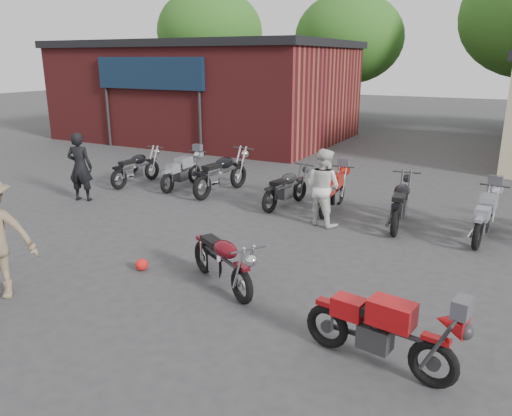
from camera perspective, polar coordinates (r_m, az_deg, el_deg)
The scene contains 16 objects.
ground at distance 7.83m, azimuth -6.02°, elevation -10.36°, with size 90.00×90.00×0.00m, color #333336.
brick_building at distance 23.67m, azimuth -5.49°, elevation 12.92°, with size 12.00×8.00×4.00m, color maroon.
tree_0 at distance 33.05m, azimuth -5.25°, elevation 17.64°, with size 6.56×6.56×8.20m, color #2B5717, non-canonical shape.
tree_1 at distance 29.16m, azimuth 10.47°, elevation 16.78°, with size 5.92×5.92×7.40m, color #2B5717, non-canonical shape.
vintage_motorcycle at distance 7.97m, azimuth -3.88°, elevation -5.63°, with size 1.82×0.60×1.06m, color #580B13, non-canonical shape.
sportbike at distance 6.19m, azimuth 14.13°, elevation -13.02°, with size 1.85×0.61×1.08m, color #B10E12, non-canonical shape.
helmet at distance 8.97m, azimuth -12.93°, elevation -6.32°, with size 0.23×0.23×0.21m, color red.
person_dark at distance 13.58m, azimuth -19.47°, elevation 4.45°, with size 0.65×0.42×1.77m, color black.
person_light at distance 11.00m, azimuth 7.65°, elevation 2.37°, with size 0.83×0.65×1.71m, color silver.
row_bike_0 at distance 14.99m, azimuth -13.51°, elevation 4.71°, with size 1.88×0.62×1.09m, color black, non-canonical shape.
row_bike_1 at distance 14.31m, azimuth -8.47°, elevation 4.34°, with size 1.80×0.59×1.04m, color gray, non-canonical shape.
row_bike_2 at distance 13.56m, azimuth -3.92°, elevation 4.24°, with size 2.16×0.71×1.25m, color black, non-canonical shape.
row_bike_3 at distance 12.37m, azimuth 3.48°, elevation 2.53°, with size 1.80×0.60×1.05m, color black, non-canonical shape.
row_bike_4 at distance 12.10m, azimuth 8.82°, elevation 2.07°, with size 1.83×0.60×1.06m, color #AD1C0E, non-canonical shape.
row_bike_5 at distance 11.32m, azimuth 16.20°, elevation 0.83°, with size 2.00×0.66×1.16m, color black, non-canonical shape.
row_bike_6 at distance 11.07m, azimuth 24.74°, elevation -0.64°, with size 1.86×0.61×1.08m, color #8F929C, non-canonical shape.
Camera 1 is at (3.96, -5.74, 3.56)m, focal length 35.00 mm.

